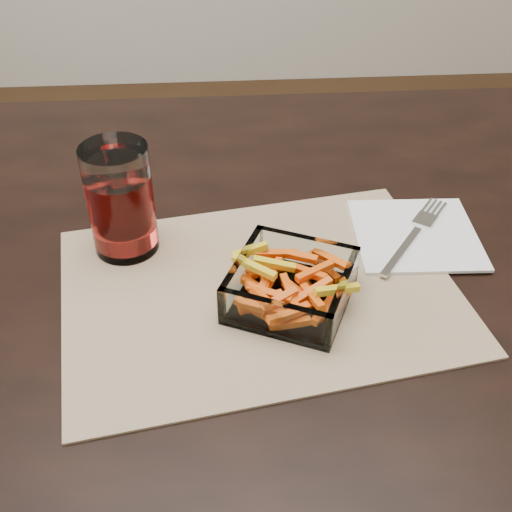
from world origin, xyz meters
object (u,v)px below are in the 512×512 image
object	(u,v)px
tumbler	(121,203)
glass_bowl	(291,288)
dining_table	(272,298)
fork	(415,233)

from	to	relation	value
tumbler	glass_bowl	bearing A→B (deg)	-30.85
glass_bowl	dining_table	bearing A→B (deg)	95.87
glass_bowl	tumbler	world-z (taller)	tumbler
glass_bowl	tumbler	distance (m)	0.23
dining_table	glass_bowl	distance (m)	0.15
dining_table	fork	bearing A→B (deg)	1.92
dining_table	glass_bowl	size ratio (longest dim) A/B	9.67
fork	glass_bowl	bearing A→B (deg)	-110.99
dining_table	tumbler	distance (m)	0.24
dining_table	glass_bowl	world-z (taller)	glass_bowl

